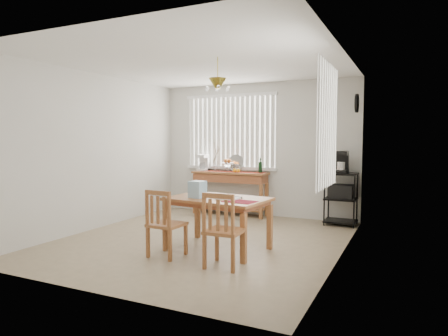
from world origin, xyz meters
The scene contains 10 objects.
ground centered at (0.00, 0.00, -0.01)m, with size 4.00×4.50×0.01m, color #9B8769.
room_shell centered at (0.00, 0.02, 1.69)m, with size 4.20×4.70×2.70m.
sideboard centered at (-0.45, 2.02, 0.64)m, with size 1.53×0.43×0.86m.
sideboard_items centered at (-0.72, 2.03, 0.99)m, with size 1.45×0.36×0.66m.
wire_cart centered at (1.69, 1.99, 0.55)m, with size 0.54×0.43×0.92m.
cart_items centered at (1.69, 2.00, 1.09)m, with size 0.22×0.26×0.38m.
dining_table centered at (0.42, -0.32, 0.63)m, with size 1.42×1.00×0.71m.
table_items centered at (0.28, -0.42, 0.80)m, with size 1.02×0.59×0.23m.
chair_left centered at (-0.03, -0.94, 0.43)m, with size 0.43×0.43×0.87m.
chair_right centered at (0.82, -1.00, 0.44)m, with size 0.43×0.43×0.90m.
Camera 1 is at (2.80, -5.16, 1.52)m, focal length 32.00 mm.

